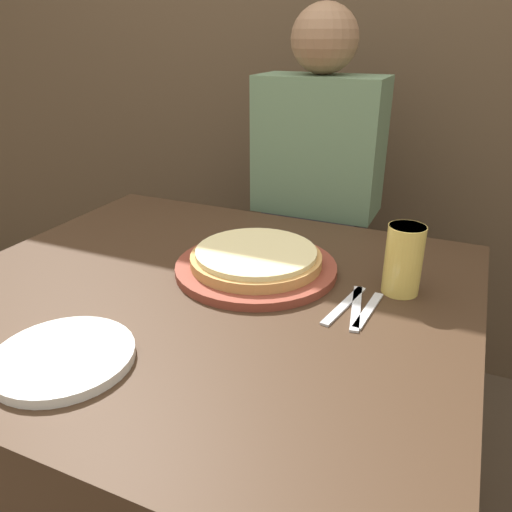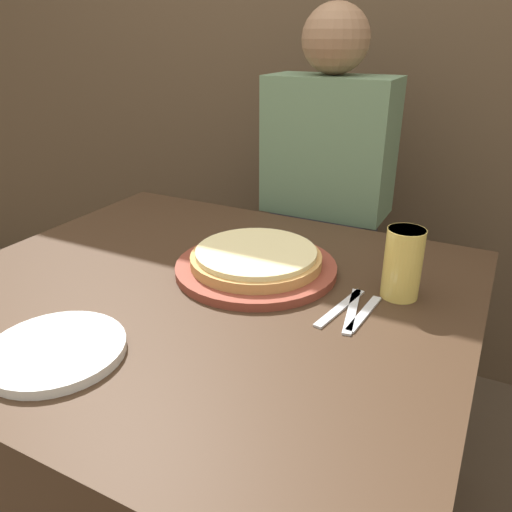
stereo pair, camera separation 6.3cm
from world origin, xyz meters
name	(u,v)px [view 2 (the right image)]	position (x,y,z in m)	size (l,w,h in m)	color
back_wall	(362,25)	(0.00, 1.09, 1.30)	(6.00, 0.05, 2.60)	brown
dining_table	(207,420)	(0.00, 0.00, 0.38)	(1.15, 1.03, 0.76)	#3D2819
pizza_on_board	(256,262)	(0.07, 0.13, 0.79)	(0.38, 0.38, 0.06)	brown
beer_glass	(403,261)	(0.40, 0.16, 0.84)	(0.08, 0.08, 0.15)	#E5C65B
dinner_plate	(56,350)	(-0.08, -0.33, 0.77)	(0.24, 0.24, 0.02)	silver
fork	(340,308)	(0.31, 0.05, 0.76)	(0.05, 0.18, 0.00)	silver
dinner_knife	(352,311)	(0.33, 0.05, 0.76)	(0.05, 0.18, 0.00)	silver
spoon	(364,314)	(0.36, 0.05, 0.76)	(0.03, 0.16, 0.00)	silver
diner_person	(324,231)	(0.05, 0.67, 0.67)	(0.39, 0.20, 1.36)	#33333D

